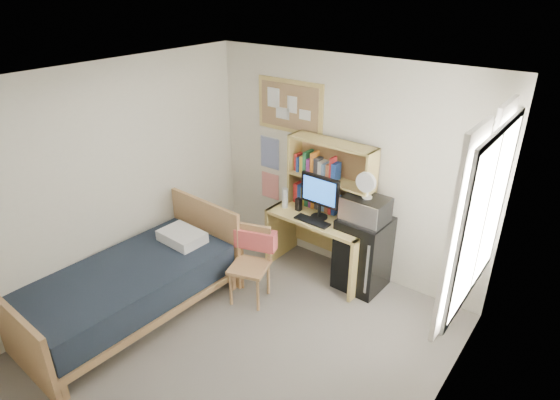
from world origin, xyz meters
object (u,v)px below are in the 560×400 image
Objects in this scene: desk at (321,244)px; monitor at (320,197)px; microwave at (366,209)px; speaker_right at (341,218)px; bed at (130,293)px; speaker_left at (299,204)px; mini_fridge at (363,253)px; bulletin_board at (290,106)px; desk_chair at (249,267)px; desk_fan at (368,186)px.

desk is 0.66m from monitor.
speaker_right is at bearing -155.11° from microwave.
monitor is (1.16, 1.88, 0.75)m from bed.
mini_fridge is at bearing 8.75° from speaker_left.
bulletin_board reaches higher than mini_fridge.
microwave reaches higher than speaker_right.
mini_fridge is 0.82m from monitor.
desk_chair is at bearing -123.92° from speaker_right.
desk_fan is (1.25, -0.28, -0.62)m from bulletin_board.
monitor is 0.55m from microwave.
microwave is at bearing -90.00° from mini_fridge.
desk_fan is at bearing 24.39° from speaker_right.
desk_chair is at bearing -107.62° from desk.
mini_fridge is 0.58m from microwave.
desk_chair reaches higher than bed.
bed is (-0.83, -0.99, -0.14)m from desk_chair.
desk is 0.57m from speaker_right.
microwave is (0.25, 0.10, 0.15)m from speaker_right.
microwave is (1.25, -0.28, -0.90)m from bulletin_board.
desk_chair is at bearing -129.51° from desk_fan.
microwave is (0.54, 0.03, 0.63)m from desk.
monitor is 0.35m from speaker_left.
desk is 0.84m from microwave.
bulletin_board is at bearing 169.50° from desk_fan.
bulletin_board is at bearing 160.80° from speaker_right.
bulletin_board reaches higher than microwave.
bulletin_board is 1.07× the size of desk_chair.
bulletin_board is 1.71m from desk.
desk_fan is (0.00, 0.00, 0.28)m from microwave.
speaker_right is at bearing 0.00° from speaker_left.
desk_fan is at bearing 5.24° from desk.
microwave is at bearing 11.44° from monitor.
speaker_left is (0.03, 0.90, 0.42)m from desk_chair.
desk_chair is 5.65× the size of speaker_left.
speaker_right is at bearing 0.00° from monitor.
microwave reaches higher than desk.
monitor is at bearing 0.00° from speaker_left.
desk is 2.26m from bed.
bed is at bearing -128.31° from mini_fridge.
mini_fridge is 2.63m from bed.
bed is 2.71m from microwave.
desk is at bearing 11.31° from speaker_left.
bulletin_board is 1.76× the size of monitor.
mini_fridge is at bearing 90.00° from desk_fan.
bulletin_board is at bearing 170.38° from mini_fridge.
speaker_left is at bearing -172.09° from microwave.
monitor is (-0.00, -0.06, 0.66)m from desk.
bed is (-0.46, -2.26, -1.62)m from bulletin_board.
desk is 0.56m from speaker_left.
speaker_right is (0.30, -0.07, 0.48)m from desk.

